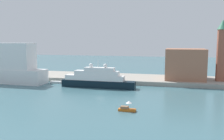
{
  "coord_description": "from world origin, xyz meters",
  "views": [
    {
      "loc": [
        24.62,
        -79.0,
        17.73
      ],
      "look_at": [
        2.66,
        6.0,
        7.16
      ],
      "focal_mm": 38.91,
      "sensor_mm": 36.0,
      "label": 1
    }
  ],
  "objects_px": {
    "work_barge": "(56,82)",
    "parked_car": "(79,75)",
    "mooring_bollard": "(124,79)",
    "large_yacht": "(97,79)",
    "person_figure": "(82,76)",
    "bell_tower": "(222,48)",
    "small_motorboat": "(127,108)",
    "harbor_building": "(185,64)"
  },
  "relations": [
    {
      "from": "work_barge",
      "to": "parked_car",
      "type": "bearing_deg",
      "value": 64.46
    },
    {
      "from": "work_barge",
      "to": "parked_car",
      "type": "distance_m",
      "value": 12.86
    },
    {
      "from": "small_motorboat",
      "to": "harbor_building",
      "type": "distance_m",
      "value": 50.35
    },
    {
      "from": "small_motorboat",
      "to": "person_figure",
      "type": "bearing_deg",
      "value": 124.93
    },
    {
      "from": "work_barge",
      "to": "bell_tower",
      "type": "distance_m",
      "value": 68.82
    },
    {
      "from": "parked_car",
      "to": "mooring_bollard",
      "type": "xyz_separation_m",
      "value": [
        22.63,
        -6.86,
        -0.16
      ]
    },
    {
      "from": "person_figure",
      "to": "bell_tower",
      "type": "bearing_deg",
      "value": 5.22
    },
    {
      "from": "harbor_building",
      "to": "person_figure",
      "type": "distance_m",
      "value": 44.73
    },
    {
      "from": "large_yacht",
      "to": "mooring_bollard",
      "type": "height_order",
      "value": "large_yacht"
    },
    {
      "from": "large_yacht",
      "to": "small_motorboat",
      "type": "relative_size",
      "value": 6.43
    },
    {
      "from": "harbor_building",
      "to": "mooring_bollard",
      "type": "height_order",
      "value": "harbor_building"
    },
    {
      "from": "small_motorboat",
      "to": "person_figure",
      "type": "xyz_separation_m",
      "value": [
        -28.11,
        40.25,
        1.65
      ]
    },
    {
      "from": "person_figure",
      "to": "mooring_bollard",
      "type": "xyz_separation_m",
      "value": [
        19.44,
        -2.64,
        -0.43
      ]
    },
    {
      "from": "work_barge",
      "to": "mooring_bollard",
      "type": "bearing_deg",
      "value": 9.34
    },
    {
      "from": "small_motorboat",
      "to": "bell_tower",
      "type": "bearing_deg",
      "value": 57.19
    },
    {
      "from": "work_barge",
      "to": "parked_car",
      "type": "relative_size",
      "value": 1.19
    },
    {
      "from": "large_yacht",
      "to": "work_barge",
      "type": "xyz_separation_m",
      "value": [
        -19.72,
        4.83,
        -2.71
      ]
    },
    {
      "from": "work_barge",
      "to": "mooring_bollard",
      "type": "relative_size",
      "value": 6.75
    },
    {
      "from": "large_yacht",
      "to": "harbor_building",
      "type": "height_order",
      "value": "harbor_building"
    },
    {
      "from": "small_motorboat",
      "to": "person_figure",
      "type": "relative_size",
      "value": 2.55
    },
    {
      "from": "work_barge",
      "to": "person_figure",
      "type": "distance_m",
      "value": 11.51
    },
    {
      "from": "bell_tower",
      "to": "person_figure",
      "type": "height_order",
      "value": "bell_tower"
    },
    {
      "from": "large_yacht",
      "to": "small_motorboat",
      "type": "height_order",
      "value": "large_yacht"
    },
    {
      "from": "small_motorboat",
      "to": "work_barge",
      "type": "relative_size",
      "value": 0.87
    },
    {
      "from": "harbor_building",
      "to": "parked_car",
      "type": "bearing_deg",
      "value": -176.57
    },
    {
      "from": "harbor_building",
      "to": "mooring_bollard",
      "type": "distance_m",
      "value": 26.91
    },
    {
      "from": "bell_tower",
      "to": "parked_car",
      "type": "height_order",
      "value": "bell_tower"
    },
    {
      "from": "small_motorboat",
      "to": "bell_tower",
      "type": "relative_size",
      "value": 0.18
    },
    {
      "from": "bell_tower",
      "to": "small_motorboat",
      "type": "bearing_deg",
      "value": -122.81
    },
    {
      "from": "bell_tower",
      "to": "parked_car",
      "type": "distance_m",
      "value": 61.94
    },
    {
      "from": "bell_tower",
      "to": "mooring_bollard",
      "type": "relative_size",
      "value": 32.22
    },
    {
      "from": "harbor_building",
      "to": "parked_car",
      "type": "relative_size",
      "value": 3.72
    },
    {
      "from": "large_yacht",
      "to": "harbor_building",
      "type": "distance_m",
      "value": 38.27
    },
    {
      "from": "large_yacht",
      "to": "work_barge",
      "type": "distance_m",
      "value": 20.49
    },
    {
      "from": "work_barge",
      "to": "person_figure",
      "type": "bearing_deg",
      "value": 39.96
    },
    {
      "from": "harbor_building",
      "to": "mooring_bollard",
      "type": "bearing_deg",
      "value": -158.34
    },
    {
      "from": "large_yacht",
      "to": "bell_tower",
      "type": "height_order",
      "value": "bell_tower"
    },
    {
      "from": "large_yacht",
      "to": "bell_tower",
      "type": "relative_size",
      "value": 1.18
    },
    {
      "from": "large_yacht",
      "to": "person_figure",
      "type": "xyz_separation_m",
      "value": [
        -11.05,
        12.1,
        -0.64
      ]
    },
    {
      "from": "work_barge",
      "to": "bell_tower",
      "type": "height_order",
      "value": "bell_tower"
    },
    {
      "from": "small_motorboat",
      "to": "bell_tower",
      "type": "xyz_separation_m",
      "value": [
        29.33,
        45.5,
        13.98
      ]
    },
    {
      "from": "large_yacht",
      "to": "bell_tower",
      "type": "xyz_separation_m",
      "value": [
        46.4,
        17.35,
        11.69
      ]
    }
  ]
}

